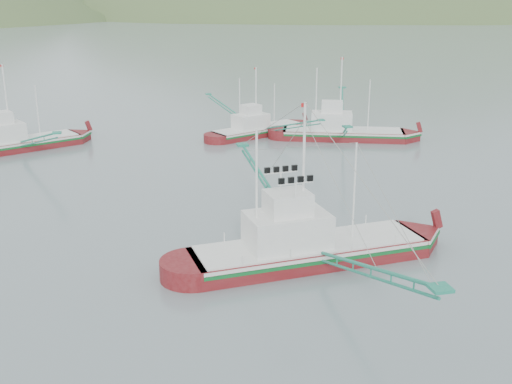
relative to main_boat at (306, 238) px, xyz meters
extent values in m
plane|color=slate|center=(-2.00, 0.08, -1.76)|extent=(1200.00, 1200.00, 0.00)
cube|color=#620E12|center=(0.25, 0.03, -1.55)|extent=(16.31, 5.90, 2.13)
cube|color=silver|center=(0.25, 0.03, -0.64)|extent=(16.00, 5.95, 0.23)
cube|color=#0D5E25|center=(0.25, 0.03, -0.91)|extent=(16.00, 5.97, 0.23)
cube|color=silver|center=(0.25, 0.03, -0.43)|extent=(15.49, 5.60, 0.13)
cube|color=silver|center=(-1.34, -0.14, 0.69)|extent=(5.64, 3.94, 2.34)
cube|color=silver|center=(-1.34, -0.14, 2.60)|extent=(2.99, 2.62, 1.49)
cylinder|color=white|center=(-0.28, -0.03, 4.30)|extent=(0.17, 0.17, 9.57)
cylinder|color=white|center=(-3.45, -0.36, 3.58)|extent=(0.15, 0.15, 8.14)
cylinder|color=white|center=(3.42, 0.36, 2.87)|extent=(0.13, 0.13, 6.70)
cube|color=#620E12|center=(-22.68, 36.99, -1.57)|extent=(14.48, 9.47, 1.89)
cube|color=silver|center=(-22.68, 36.99, -0.77)|extent=(14.25, 9.42, 0.21)
cube|color=#0D5E25|center=(-22.68, 36.99, -1.00)|extent=(14.26, 9.43, 0.21)
cube|color=silver|center=(-22.68, 36.99, -0.58)|extent=(13.75, 9.00, 0.11)
cube|color=silver|center=(-23.97, 36.38, 0.42)|extent=(5.58, 4.76, 2.08)
cube|color=silver|center=(-23.97, 36.38, 2.12)|extent=(3.12, 2.93, 1.33)
cylinder|color=white|center=(-23.11, 36.79, 3.64)|extent=(0.15, 0.15, 8.53)
cylinder|color=white|center=(-20.11, 38.19, 2.36)|extent=(0.11, 0.11, 5.97)
cube|color=#620E12|center=(5.81, 38.31, -1.60)|extent=(12.64, 8.13, 1.65)
cube|color=silver|center=(5.81, 38.31, -0.89)|extent=(12.44, 8.08, 0.18)
cube|color=#0D5E25|center=(5.81, 38.31, -1.10)|extent=(12.45, 8.10, 0.18)
cube|color=silver|center=(5.81, 38.31, -0.73)|extent=(12.01, 7.72, 0.10)
cube|color=silver|center=(4.68, 37.80, 0.14)|extent=(4.85, 4.11, 1.82)
cube|color=silver|center=(4.68, 37.80, 1.62)|extent=(2.71, 2.54, 1.16)
cylinder|color=white|center=(5.44, 38.14, 2.95)|extent=(0.13, 0.13, 7.43)
cylinder|color=white|center=(3.18, 37.11, 2.39)|extent=(0.12, 0.12, 6.32)
cylinder|color=white|center=(8.07, 39.33, 1.83)|extent=(0.10, 0.10, 5.20)
cube|color=#620E12|center=(15.26, 33.77, -1.57)|extent=(14.92, 8.41, 1.93)
cube|color=silver|center=(15.26, 33.77, -0.75)|extent=(14.67, 8.38, 0.21)
cube|color=#0D5E25|center=(15.26, 33.77, -0.99)|extent=(14.68, 8.40, 0.21)
cube|color=silver|center=(15.26, 33.77, -0.56)|extent=(14.17, 7.99, 0.12)
cube|color=silver|center=(13.90, 34.24, 0.46)|extent=(5.57, 4.50, 2.12)
cube|color=silver|center=(13.90, 34.24, 2.19)|extent=(3.06, 2.83, 1.35)
cylinder|color=white|center=(14.81, 33.93, 3.73)|extent=(0.15, 0.15, 8.67)
cylinder|color=white|center=(12.08, 34.88, 3.08)|extent=(0.13, 0.13, 7.37)
cylinder|color=white|center=(17.99, 32.81, 2.43)|extent=(0.12, 0.12, 6.07)
ellipsoid|color=#465D2F|center=(238.00, 430.08, -1.76)|extent=(684.00, 432.00, 306.00)
ellipsoid|color=slate|center=(28.00, 560.08, -1.76)|extent=(960.00, 400.00, 240.00)
camera|label=1|loc=(-12.18, -37.84, 15.93)|focal=45.00mm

